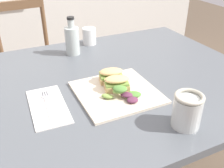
{
  "coord_description": "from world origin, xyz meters",
  "views": [
    {
      "loc": [
        -0.48,
        -0.86,
        1.25
      ],
      "look_at": [
        -0.11,
        -0.09,
        0.76
      ],
      "focal_mm": 40.97,
      "sensor_mm": 36.0,
      "label": 1
    }
  ],
  "objects_px": {
    "chair_wooden_far": "(31,63)",
    "sandwich_half_front": "(117,83)",
    "sandwich_half_back": "(111,75)",
    "cup_extra_side": "(89,36)",
    "dining_table": "(118,100)",
    "plate_lunch": "(117,92)",
    "mason_jar_iced_tea": "(188,112)",
    "fork_on_napkin": "(47,103)",
    "bottle_cold_brew": "(72,42)"
  },
  "relations": [
    {
      "from": "plate_lunch",
      "to": "sandwich_half_back",
      "type": "bearing_deg",
      "value": 79.85
    },
    {
      "from": "dining_table",
      "to": "bottle_cold_brew",
      "type": "bearing_deg",
      "value": 106.89
    },
    {
      "from": "sandwich_half_back",
      "to": "cup_extra_side",
      "type": "relative_size",
      "value": 1.18
    },
    {
      "from": "chair_wooden_far",
      "to": "bottle_cold_brew",
      "type": "bearing_deg",
      "value": -76.96
    },
    {
      "from": "dining_table",
      "to": "chair_wooden_far",
      "type": "xyz_separation_m",
      "value": [
        -0.24,
        0.95,
        -0.17
      ]
    },
    {
      "from": "sandwich_half_back",
      "to": "cup_extra_side",
      "type": "bearing_deg",
      "value": 80.05
    },
    {
      "from": "sandwich_half_back",
      "to": "chair_wooden_far",
      "type": "bearing_deg",
      "value": 100.99
    },
    {
      "from": "dining_table",
      "to": "sandwich_half_front",
      "type": "distance_m",
      "value": 0.2
    },
    {
      "from": "chair_wooden_far",
      "to": "sandwich_half_front",
      "type": "height_order",
      "value": "chair_wooden_far"
    },
    {
      "from": "fork_on_napkin",
      "to": "mason_jar_iced_tea",
      "type": "relative_size",
      "value": 1.66
    },
    {
      "from": "plate_lunch",
      "to": "sandwich_half_back",
      "type": "distance_m",
      "value": 0.08
    },
    {
      "from": "fork_on_napkin",
      "to": "cup_extra_side",
      "type": "xyz_separation_m",
      "value": [
        0.35,
        0.48,
        0.04
      ]
    },
    {
      "from": "plate_lunch",
      "to": "sandwich_half_front",
      "type": "height_order",
      "value": "sandwich_half_front"
    },
    {
      "from": "dining_table",
      "to": "cup_extra_side",
      "type": "distance_m",
      "value": 0.44
    },
    {
      "from": "plate_lunch",
      "to": "bottle_cold_brew",
      "type": "distance_m",
      "value": 0.44
    },
    {
      "from": "dining_table",
      "to": "bottle_cold_brew",
      "type": "height_order",
      "value": "bottle_cold_brew"
    },
    {
      "from": "cup_extra_side",
      "to": "fork_on_napkin",
      "type": "bearing_deg",
      "value": -125.5
    },
    {
      "from": "plate_lunch",
      "to": "chair_wooden_far",
      "type": "bearing_deg",
      "value": 99.5
    },
    {
      "from": "dining_table",
      "to": "plate_lunch",
      "type": "bearing_deg",
      "value": -118.6
    },
    {
      "from": "dining_table",
      "to": "chair_wooden_far",
      "type": "height_order",
      "value": "chair_wooden_far"
    },
    {
      "from": "sandwich_half_front",
      "to": "sandwich_half_back",
      "type": "xyz_separation_m",
      "value": [
        0.01,
        0.06,
        0.0
      ]
    },
    {
      "from": "mason_jar_iced_tea",
      "to": "cup_extra_side",
      "type": "height_order",
      "value": "mason_jar_iced_tea"
    },
    {
      "from": "bottle_cold_brew",
      "to": "mason_jar_iced_tea",
      "type": "xyz_separation_m",
      "value": [
        0.15,
        -0.69,
        -0.01
      ]
    },
    {
      "from": "chair_wooden_far",
      "to": "plate_lunch",
      "type": "relative_size",
      "value": 2.99
    },
    {
      "from": "plate_lunch",
      "to": "fork_on_napkin",
      "type": "height_order",
      "value": "plate_lunch"
    },
    {
      "from": "sandwich_half_back",
      "to": "mason_jar_iced_tea",
      "type": "bearing_deg",
      "value": -73.19
    },
    {
      "from": "dining_table",
      "to": "sandwich_half_back",
      "type": "bearing_deg",
      "value": -141.08
    },
    {
      "from": "plate_lunch",
      "to": "bottle_cold_brew",
      "type": "relative_size",
      "value": 1.55
    },
    {
      "from": "mason_jar_iced_tea",
      "to": "plate_lunch",
      "type": "bearing_deg",
      "value": 113.94
    },
    {
      "from": "sandwich_half_front",
      "to": "chair_wooden_far",
      "type": "bearing_deg",
      "value": 99.96
    },
    {
      "from": "chair_wooden_far",
      "to": "bottle_cold_brew",
      "type": "relative_size",
      "value": 4.63
    },
    {
      "from": "bottle_cold_brew",
      "to": "dining_table",
      "type": "bearing_deg",
      "value": -73.11
    },
    {
      "from": "sandwich_half_front",
      "to": "cup_extra_side",
      "type": "height_order",
      "value": "cup_extra_side"
    },
    {
      "from": "sandwich_half_front",
      "to": "cup_extra_side",
      "type": "bearing_deg",
      "value": 80.5
    },
    {
      "from": "cup_extra_side",
      "to": "sandwich_half_back",
      "type": "bearing_deg",
      "value": -99.95
    },
    {
      "from": "plate_lunch",
      "to": "bottle_cold_brew",
      "type": "xyz_separation_m",
      "value": [
        -0.03,
        0.43,
        0.06
      ]
    },
    {
      "from": "dining_table",
      "to": "fork_on_napkin",
      "type": "height_order",
      "value": "fork_on_napkin"
    },
    {
      "from": "chair_wooden_far",
      "to": "fork_on_napkin",
      "type": "bearing_deg",
      "value": -94.16
    },
    {
      "from": "dining_table",
      "to": "chair_wooden_far",
      "type": "bearing_deg",
      "value": 104.33
    },
    {
      "from": "sandwich_half_back",
      "to": "mason_jar_iced_tea",
      "type": "relative_size",
      "value": 0.93
    },
    {
      "from": "dining_table",
      "to": "sandwich_half_front",
      "type": "bearing_deg",
      "value": -118.72
    },
    {
      "from": "cup_extra_side",
      "to": "sandwich_half_front",
      "type": "bearing_deg",
      "value": -99.5
    },
    {
      "from": "chair_wooden_far",
      "to": "plate_lunch",
      "type": "distance_m",
      "value": 1.12
    },
    {
      "from": "chair_wooden_far",
      "to": "cup_extra_side",
      "type": "xyz_separation_m",
      "value": [
        0.27,
        -0.54,
        0.34
      ]
    },
    {
      "from": "fork_on_napkin",
      "to": "dining_table",
      "type": "bearing_deg",
      "value": 13.35
    },
    {
      "from": "dining_table",
      "to": "fork_on_napkin",
      "type": "bearing_deg",
      "value": -166.65
    },
    {
      "from": "chair_wooden_far",
      "to": "sandwich_half_back",
      "type": "bearing_deg",
      "value": -79.01
    },
    {
      "from": "fork_on_napkin",
      "to": "plate_lunch",
      "type": "bearing_deg",
      "value": -9.48
    },
    {
      "from": "sandwich_half_front",
      "to": "sandwich_half_back",
      "type": "height_order",
      "value": "same"
    },
    {
      "from": "sandwich_half_back",
      "to": "bottle_cold_brew",
      "type": "xyz_separation_m",
      "value": [
        -0.05,
        0.36,
        0.03
      ]
    }
  ]
}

